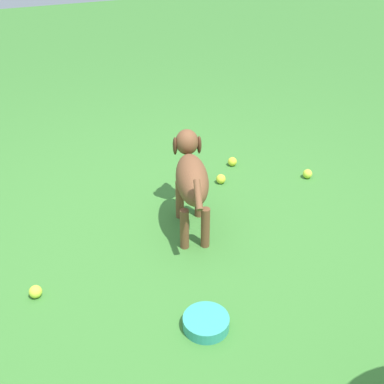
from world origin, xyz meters
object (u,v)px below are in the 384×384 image
object	(u,v)px
tennis_ball_2	(221,179)
water_bowl	(206,323)
dog	(191,176)
tennis_ball_0	(35,292)
tennis_ball_3	(232,162)
tennis_ball_1	(307,174)

from	to	relation	value
tennis_ball_2	water_bowl	world-z (taller)	tennis_ball_2
dog	water_bowl	distance (m)	0.88
dog	tennis_ball_0	bearing A→B (deg)	121.68
tennis_ball_2	tennis_ball_3	distance (m)	0.27
dog	tennis_ball_0	xyz separation A→B (m)	(-0.96, -0.27, -0.32)
dog	tennis_ball_0	size ratio (longest dim) A/B	11.55
tennis_ball_3	tennis_ball_1	bearing A→B (deg)	-41.32
dog	tennis_ball_2	distance (m)	0.64
dog	tennis_ball_0	world-z (taller)	dog
tennis_ball_2	tennis_ball_1	bearing A→B (deg)	-15.52
dog	water_bowl	world-z (taller)	dog
dog	tennis_ball_2	bearing A→B (deg)	-28.15
tennis_ball_1	tennis_ball_2	bearing A→B (deg)	164.48
tennis_ball_1	tennis_ball_2	world-z (taller)	same
water_bowl	dog	bearing A→B (deg)	72.85
tennis_ball_2	water_bowl	distance (m)	1.33
tennis_ball_0	tennis_ball_3	xyz separation A→B (m)	(1.52, 0.86, 0.00)
tennis_ball_3	water_bowl	size ratio (longest dim) A/B	0.30
tennis_ball_3	dog	bearing A→B (deg)	-133.84
tennis_ball_2	water_bowl	xyz separation A→B (m)	(-0.62, -1.17, -0.00)
water_bowl	tennis_ball_2	bearing A→B (deg)	62.02
dog	water_bowl	xyz separation A→B (m)	(-0.24, -0.78, -0.32)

